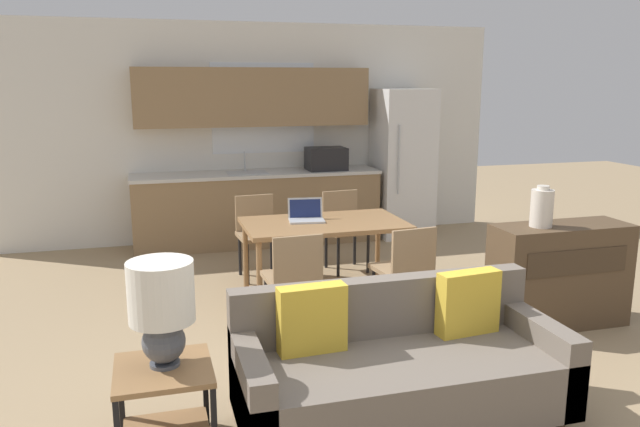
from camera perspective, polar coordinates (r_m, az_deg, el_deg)
name	(u,v)px	position (r m, az deg, el deg)	size (l,w,h in m)	color
ground_plane	(384,416)	(4.00, 5.91, -17.94)	(20.00, 20.00, 0.00)	#9E8460
wall_back	(252,132)	(7.97, -6.27, 7.37)	(6.40, 0.07, 2.70)	silver
kitchen_counter	(258,176)	(7.74, -5.70, 3.43)	(3.03, 0.65, 2.15)	#8E704C
refrigerator	(402,163)	(8.18, 7.55, 4.59)	(0.68, 0.71, 1.90)	white
dining_table	(324,228)	(5.73, 0.37, -1.38)	(1.47, 0.86, 0.73)	olive
couch	(397,367)	(3.82, 7.08, -13.74)	(1.91, 0.80, 0.84)	#3D2D1E
side_table	(165,395)	(3.58, -14.02, -15.84)	(0.51, 0.51, 0.50)	olive
table_lamp	(162,304)	(3.40, -14.27, -8.04)	(0.35, 0.35, 0.58)	#4C515B
credenza	(559,275)	(5.52, 21.01, -5.27)	(1.14, 0.43, 0.85)	brown
vase	(542,208)	(5.26, 19.62, 0.51)	(0.18, 0.18, 0.33)	beige
dining_chair_far_left	(258,231)	(6.44, -5.71, -1.60)	(0.45, 0.45, 0.84)	#997A56
dining_chair_near_left	(294,275)	(4.97, -2.43, -5.67)	(0.44, 0.44, 0.84)	#997A56
dining_chair_far_right	(345,225)	(6.66, 2.26, -1.07)	(0.46, 0.46, 0.84)	#997A56
dining_chair_near_right	(405,267)	(5.23, 7.81, -4.87)	(0.46, 0.46, 0.84)	#997A56
laptop	(306,215)	(5.77, -1.29, -0.15)	(0.35, 0.30, 0.20)	#B7BABC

